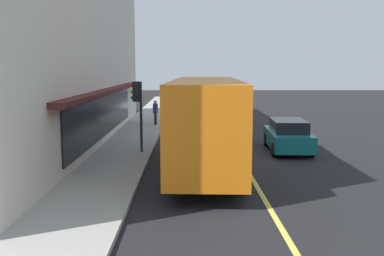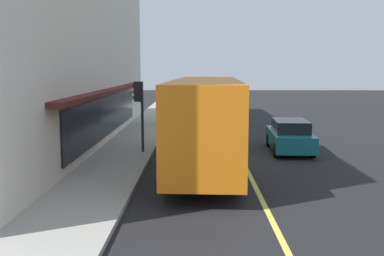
% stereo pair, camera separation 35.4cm
% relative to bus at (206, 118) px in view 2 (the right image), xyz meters
% --- Properties ---
extents(ground, '(120.00, 120.00, 0.00)m').
position_rel_bus_xyz_m(ground, '(2.04, -1.60, -1.99)').
color(ground, black).
extents(sidewalk, '(80.00, 2.66, 0.15)m').
position_rel_bus_xyz_m(sidewalk, '(2.04, 3.72, -1.91)').
color(sidewalk, '#9E9B93').
rests_on(sidewalk, ground).
extents(lane_centre_stripe, '(36.00, 0.16, 0.01)m').
position_rel_bus_xyz_m(lane_centre_stripe, '(2.04, -1.60, -1.98)').
color(lane_centre_stripe, '#D8D14C').
rests_on(lane_centre_stripe, ground).
extents(storefront_building, '(27.76, 9.21, 13.24)m').
position_rel_bus_xyz_m(storefront_building, '(5.89, 9.35, 4.63)').
color(storefront_building, silver).
rests_on(storefront_building, ground).
extents(bus, '(11.22, 2.97, 3.50)m').
position_rel_bus_xyz_m(bus, '(0.00, 0.00, 0.00)').
color(bus, orange).
rests_on(bus, ground).
extents(traffic_light, '(0.30, 0.52, 3.20)m').
position_rel_bus_xyz_m(traffic_light, '(2.57, 2.99, 0.55)').
color(traffic_light, '#2D2D33').
rests_on(traffic_light, sidewalk).
extents(car_teal, '(4.39, 2.03, 1.52)m').
position_rel_bus_xyz_m(car_teal, '(3.47, -4.06, -1.24)').
color(car_teal, '#14666B').
rests_on(car_teal, ground).
extents(pedestrian_at_corner, '(0.34, 0.34, 1.66)m').
position_rel_bus_xyz_m(pedestrian_at_corner, '(12.36, 2.90, -0.84)').
color(pedestrian_at_corner, black).
rests_on(pedestrian_at_corner, sidewalk).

